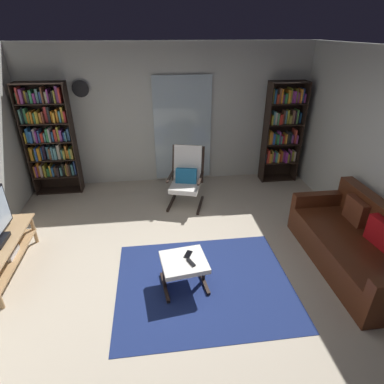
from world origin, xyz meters
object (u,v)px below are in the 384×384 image
(wall_clock, at_px, (80,89))
(tv_stand, at_px, (2,252))
(bookshelf_near_tv, at_px, (49,137))
(lounge_armchair, at_px, (187,175))
(ottoman, at_px, (184,265))
(leather_sofa, at_px, (359,246))
(tv_remote, at_px, (191,262))
(cell_phone, at_px, (188,254))
(bookshelf_near_sofa, at_px, (282,129))

(wall_clock, bearing_deg, tv_stand, -106.81)
(bookshelf_near_tv, height_order, lounge_armchair, bookshelf_near_tv)
(bookshelf_near_tv, bearing_deg, tv_stand, -93.02)
(ottoman, bearing_deg, leather_sofa, 2.21)
(leather_sofa, relative_size, tv_remote, 13.51)
(leather_sofa, height_order, cell_phone, leather_sofa)
(lounge_armchair, bearing_deg, tv_remote, -94.96)
(lounge_armchair, height_order, tv_remote, lounge_armchair)
(tv_stand, bearing_deg, lounge_armchair, 31.24)
(tv_stand, height_order, wall_clock, wall_clock)
(ottoman, relative_size, wall_clock, 1.99)
(lounge_armchair, xyz_separation_m, wall_clock, (-1.74, 0.96, 1.32))
(bookshelf_near_tv, distance_m, lounge_armchair, 2.55)
(tv_remote, bearing_deg, tv_stand, 141.19)
(bookshelf_near_sofa, distance_m, ottoman, 3.64)
(tv_remote, height_order, cell_phone, tv_remote)
(lounge_armchair, xyz_separation_m, ottoman, (-0.26, -2.04, -0.22))
(tv_stand, height_order, cell_phone, tv_stand)
(tv_remote, bearing_deg, ottoman, 116.42)
(wall_clock, bearing_deg, leather_sofa, -37.80)
(bookshelf_near_sofa, height_order, ottoman, bookshelf_near_sofa)
(bookshelf_near_tv, height_order, bookshelf_near_sofa, bookshelf_near_tv)
(ottoman, bearing_deg, bookshelf_near_tv, 127.14)
(cell_phone, bearing_deg, bookshelf_near_tv, 154.72)
(leather_sofa, xyz_separation_m, lounge_armchair, (-2.01, 1.95, 0.23))
(tv_stand, distance_m, leather_sofa, 4.53)
(tv_stand, relative_size, cell_phone, 9.49)
(tv_remote, bearing_deg, bookshelf_near_tv, 102.98)
(leather_sofa, bearing_deg, cell_phone, 179.93)
(ottoman, distance_m, wall_clock, 3.68)
(bookshelf_near_sofa, relative_size, wall_clock, 6.70)
(lounge_armchair, height_order, cell_phone, lounge_armchair)
(tv_stand, bearing_deg, leather_sofa, -5.57)
(lounge_armchair, height_order, ottoman, lounge_armchair)
(bookshelf_near_sofa, relative_size, tv_remote, 13.49)
(bookshelf_near_tv, height_order, ottoman, bookshelf_near_tv)
(tv_stand, bearing_deg, wall_clock, 73.19)
(bookshelf_near_tv, bearing_deg, ottoman, -52.86)
(bookshelf_near_sofa, distance_m, tv_remote, 3.63)
(tv_stand, distance_m, bookshelf_near_tv, 2.39)
(bookshelf_near_sofa, bearing_deg, leather_sofa, -88.77)
(bookshelf_near_tv, distance_m, wall_clock, 1.02)
(bookshelf_near_sofa, xyz_separation_m, wall_clock, (-3.70, 0.20, 0.80))
(leather_sofa, relative_size, cell_phone, 13.89)
(bookshelf_near_sofa, bearing_deg, lounge_armchair, -158.79)
(lounge_armchair, relative_size, tv_remote, 7.10)
(cell_phone, xyz_separation_m, wall_clock, (-1.55, 2.91, 1.46))
(leather_sofa, distance_m, wall_clock, 5.00)
(bookshelf_near_tv, bearing_deg, cell_phone, -51.16)
(tv_stand, distance_m, bookshelf_near_sofa, 5.05)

